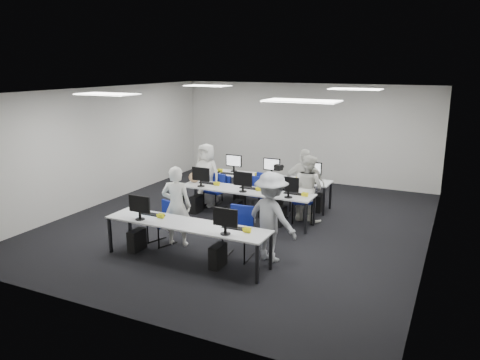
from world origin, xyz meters
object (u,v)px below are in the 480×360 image
at_px(chair_1, 238,242).
at_px(chair_3, 259,201).
at_px(desk_front, 186,226).
at_px(chair_0, 162,231).
at_px(student_3, 303,184).
at_px(chair_5, 226,195).
at_px(chair_7, 297,205).
at_px(desk_mid, 246,192).
at_px(student_0, 177,206).
at_px(student_2, 206,175).
at_px(student_1, 308,188).
at_px(chair_4, 302,208).
at_px(chair_6, 261,199).
at_px(chair_2, 215,198).
at_px(photographer, 271,217).

relative_size(chair_1, chair_3, 1.00).
xyz_separation_m(desk_front, chair_0, (-0.92, 0.53, -0.41)).
height_order(chair_0, student_3, student_3).
bearing_deg(chair_5, chair_7, -12.28).
height_order(desk_mid, student_0, student_0).
bearing_deg(student_2, chair_1, -46.73).
bearing_deg(desk_front, chair_7, 73.62).
relative_size(student_1, student_2, 0.97).
bearing_deg(chair_1, student_1, 74.83).
xyz_separation_m(chair_1, chair_4, (0.41, 2.55, -0.00)).
relative_size(chair_1, student_3, 0.58).
bearing_deg(chair_0, chair_6, 92.46).
bearing_deg(chair_2, chair_3, 12.74).
relative_size(chair_5, photographer, 0.48).
height_order(chair_7, student_3, student_3).
relative_size(chair_2, chair_7, 0.94).
distance_m(chair_0, student_3, 3.48).
distance_m(desk_front, chair_4, 3.34).
relative_size(chair_4, student_2, 0.60).
height_order(chair_3, student_1, student_1).
distance_m(desk_front, chair_3, 3.19).
bearing_deg(chair_0, student_1, 70.39).
xyz_separation_m(chair_0, photographer, (2.30, 0.17, 0.57)).
relative_size(desk_front, chair_2, 3.73).
bearing_deg(chair_2, chair_5, 81.50).
distance_m(chair_7, student_3, 0.59).
distance_m(student_3, photographer, 2.57).
bearing_deg(student_0, student_2, -88.74).
bearing_deg(student_3, desk_front, -130.48).
bearing_deg(student_0, desk_mid, -122.84).
relative_size(chair_5, student_1, 0.52).
xyz_separation_m(desk_mid, student_1, (1.29, 0.61, 0.10)).
relative_size(desk_mid, photographer, 1.90).
distance_m(desk_front, chair_5, 3.64).
distance_m(chair_0, student_0, 0.63).
height_order(chair_0, chair_3, chair_3).
bearing_deg(student_2, chair_3, 0.77).
height_order(student_1, student_2, student_2).
relative_size(chair_1, chair_6, 1.09).
relative_size(chair_3, student_3, 0.58).
xyz_separation_m(student_1, student_3, (-0.13, 0.05, 0.06)).
xyz_separation_m(student_0, student_3, (1.77, 2.65, 0.03)).
xyz_separation_m(chair_3, chair_4, (1.14, -0.08, -0.00)).
height_order(chair_1, chair_5, chair_1).
xyz_separation_m(desk_mid, student_0, (-0.60, -1.99, 0.13)).
bearing_deg(photographer, student_2, -23.78).
xyz_separation_m(chair_3, student_3, (1.09, 0.09, 0.53)).
distance_m(chair_1, chair_2, 3.20).
distance_m(chair_3, chair_6, 0.32).
bearing_deg(chair_5, chair_3, -25.86).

